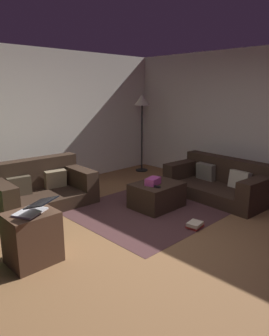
{
  "coord_description": "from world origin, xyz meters",
  "views": [
    {
      "loc": [
        -2.52,
        -2.35,
        1.85
      ],
      "look_at": [
        0.53,
        0.79,
        0.75
      ],
      "focal_mm": 33.3,
      "sensor_mm": 36.0,
      "label": 1
    }
  ],
  "objects_px": {
    "couch_left": "(40,188)",
    "gift_box": "(153,181)",
    "laptop": "(34,208)",
    "side_table": "(32,238)",
    "book_stack": "(195,225)",
    "tv_remote": "(156,186)",
    "corner_lamp": "(142,106)",
    "couch_right": "(220,183)",
    "ottoman": "(157,195)"
  },
  "relations": [
    {
      "from": "couch_left",
      "to": "couch_right",
      "type": "bearing_deg",
      "value": 145.71
    },
    {
      "from": "gift_box",
      "to": "laptop",
      "type": "bearing_deg",
      "value": -173.94
    },
    {
      "from": "gift_box",
      "to": "corner_lamp",
      "type": "xyz_separation_m",
      "value": [
        1.6,
        1.82,
        1.05
      ]
    },
    {
      "from": "corner_lamp",
      "to": "laptop",
      "type": "bearing_deg",
      "value": -151.04
    },
    {
      "from": "gift_box",
      "to": "book_stack",
      "type": "relative_size",
      "value": 1.01
    },
    {
      "from": "side_table",
      "to": "tv_remote",
      "type": "bearing_deg",
      "value": 1.38
    },
    {
      "from": "gift_box",
      "to": "corner_lamp",
      "type": "relative_size",
      "value": 0.15
    },
    {
      "from": "couch_left",
      "to": "tv_remote",
      "type": "height_order",
      "value": "couch_left"
    },
    {
      "from": "couch_left",
      "to": "gift_box",
      "type": "distance_m",
      "value": 1.87
    },
    {
      "from": "side_table",
      "to": "couch_right",
      "type": "bearing_deg",
      "value": -4.46
    },
    {
      "from": "book_stack",
      "to": "couch_left",
      "type": "bearing_deg",
      "value": 114.55
    },
    {
      "from": "tv_remote",
      "to": "corner_lamp",
      "type": "relative_size",
      "value": 0.09
    },
    {
      "from": "couch_left",
      "to": "laptop",
      "type": "relative_size",
      "value": 3.27
    },
    {
      "from": "side_table",
      "to": "book_stack",
      "type": "distance_m",
      "value": 2.14
    },
    {
      "from": "tv_remote",
      "to": "book_stack",
      "type": "distance_m",
      "value": 0.87
    },
    {
      "from": "ottoman",
      "to": "tv_remote",
      "type": "bearing_deg",
      "value": -144.98
    },
    {
      "from": "book_stack",
      "to": "corner_lamp",
      "type": "distance_m",
      "value": 3.54
    },
    {
      "from": "book_stack",
      "to": "laptop",
      "type": "bearing_deg",
      "value": 160.92
    },
    {
      "from": "book_stack",
      "to": "corner_lamp",
      "type": "relative_size",
      "value": 0.14
    },
    {
      "from": "couch_right",
      "to": "corner_lamp",
      "type": "xyz_separation_m",
      "value": [
        0.32,
        2.26,
        1.24
      ]
    },
    {
      "from": "couch_left",
      "to": "laptop",
      "type": "bearing_deg",
      "value": 64.3
    },
    {
      "from": "laptop",
      "to": "side_table",
      "type": "bearing_deg",
      "value": 117.86
    },
    {
      "from": "couch_left",
      "to": "tv_remote",
      "type": "relative_size",
      "value": 10.12
    },
    {
      "from": "couch_right",
      "to": "ottoman",
      "type": "bearing_deg",
      "value": 74.25
    },
    {
      "from": "ottoman",
      "to": "side_table",
      "type": "distance_m",
      "value": 2.22
    },
    {
      "from": "ottoman",
      "to": "side_table",
      "type": "relative_size",
      "value": 1.34
    },
    {
      "from": "tv_remote",
      "to": "corner_lamp",
      "type": "xyz_separation_m",
      "value": [
        1.67,
        1.94,
        1.09
      ]
    },
    {
      "from": "laptop",
      "to": "gift_box",
      "type": "bearing_deg",
      "value": 6.06
    },
    {
      "from": "laptop",
      "to": "tv_remote",
      "type": "bearing_deg",
      "value": 2.84
    },
    {
      "from": "ottoman",
      "to": "corner_lamp",
      "type": "bearing_deg",
      "value": 50.53
    },
    {
      "from": "couch_left",
      "to": "book_stack",
      "type": "relative_size",
      "value": 6.37
    },
    {
      "from": "side_table",
      "to": "laptop",
      "type": "relative_size",
      "value": 1.16
    },
    {
      "from": "side_table",
      "to": "book_stack",
      "type": "bearing_deg",
      "value": -20.14
    },
    {
      "from": "couch_right",
      "to": "corner_lamp",
      "type": "relative_size",
      "value": 1.04
    },
    {
      "from": "couch_left",
      "to": "ottoman",
      "type": "distance_m",
      "value": 1.93
    },
    {
      "from": "couch_left",
      "to": "side_table",
      "type": "distance_m",
      "value": 1.86
    },
    {
      "from": "couch_right",
      "to": "corner_lamp",
      "type": "bearing_deg",
      "value": -3.73
    },
    {
      "from": "couch_left",
      "to": "gift_box",
      "type": "height_order",
      "value": "couch_left"
    },
    {
      "from": "couch_left",
      "to": "tv_remote",
      "type": "distance_m",
      "value": 1.92
    },
    {
      "from": "gift_box",
      "to": "side_table",
      "type": "relative_size",
      "value": 0.45
    },
    {
      "from": "couch_left",
      "to": "book_stack",
      "type": "xyz_separation_m",
      "value": [
        1.07,
        -2.34,
        -0.23
      ]
    },
    {
      "from": "couch_right",
      "to": "book_stack",
      "type": "relative_size",
      "value": 7.21
    },
    {
      "from": "tv_remote",
      "to": "corner_lamp",
      "type": "distance_m",
      "value": 2.79
    },
    {
      "from": "couch_left",
      "to": "corner_lamp",
      "type": "bearing_deg",
      "value": -169.27
    },
    {
      "from": "couch_right",
      "to": "book_stack",
      "type": "bearing_deg",
      "value": 112.73
    },
    {
      "from": "couch_left",
      "to": "gift_box",
      "type": "xyz_separation_m",
      "value": [
        1.19,
        -1.44,
        0.18
      ]
    },
    {
      "from": "corner_lamp",
      "to": "side_table",
      "type": "bearing_deg",
      "value": -151.82
    },
    {
      "from": "couch_right",
      "to": "book_stack",
      "type": "distance_m",
      "value": 1.49
    },
    {
      "from": "ottoman",
      "to": "gift_box",
      "type": "xyz_separation_m",
      "value": [
        -0.09,
        0.0,
        0.25
      ]
    },
    {
      "from": "book_stack",
      "to": "ottoman",
      "type": "bearing_deg",
      "value": 76.5
    }
  ]
}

